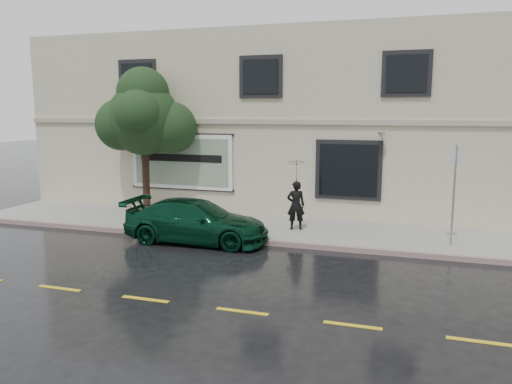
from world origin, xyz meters
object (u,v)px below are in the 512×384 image
(street_tree, at_px, (144,120))
(fire_hydrant, at_px, (136,216))
(car, at_px, (196,221))
(pedestrian, at_px, (296,205))

(street_tree, xyz_separation_m, fire_hydrant, (0.90, -2.30, -3.13))
(car, xyz_separation_m, fire_hydrant, (-2.48, 0.60, -0.12))
(pedestrian, distance_m, street_tree, 6.71)
(pedestrian, height_order, street_tree, street_tree)
(pedestrian, bearing_deg, street_tree, -28.86)
(fire_hydrant, bearing_deg, pedestrian, 21.04)
(pedestrian, distance_m, fire_hydrant, 5.33)
(car, bearing_deg, street_tree, 48.67)
(car, height_order, fire_hydrant, car)
(street_tree, relative_size, fire_hydrant, 6.15)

